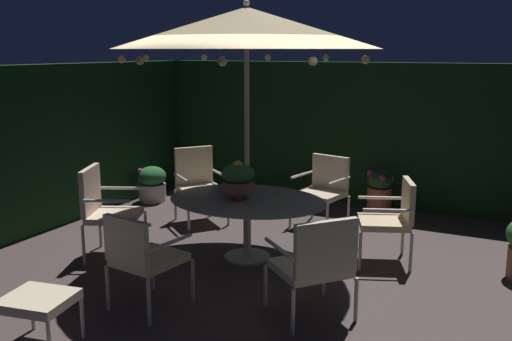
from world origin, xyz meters
TOP-DOWN VIEW (x-y plane):
  - ground_plane at (0.00, 0.00)m, footprint 6.86×6.50m
  - hedge_backdrop_rear at (0.00, 3.10)m, footprint 6.86×0.30m
  - hedge_backdrop_left at (-3.28, 0.00)m, footprint 0.30×6.50m
  - patio_dining_table at (-0.29, 0.10)m, footprint 1.84×1.47m
  - patio_umbrella at (-0.29, 0.10)m, footprint 2.87×2.87m
  - centerpiece_planter at (-0.37, 0.04)m, footprint 0.38×0.38m
  - patio_chair_north at (0.94, -0.98)m, footprint 0.88×0.88m
  - patio_chair_northeast at (1.22, 0.70)m, footprint 0.73×0.72m
  - patio_chair_east at (0.06, 1.69)m, footprint 0.73×0.70m
  - patio_chair_southeast at (-1.58, 1.11)m, footprint 0.84×0.84m
  - patio_chair_south at (-1.80, -0.56)m, footprint 0.78×0.80m
  - patio_chair_southwest at (-0.54, -1.51)m, footprint 0.65×0.68m
  - ottoman_footrest at (-0.88, -2.41)m, footprint 0.60×0.55m
  - potted_plant_right_near at (0.63, 2.51)m, footprint 0.39×0.37m
  - potted_plant_left_far at (-2.80, 1.68)m, footprint 0.45×0.45m

SIDE VIEW (x-z plane):
  - ground_plane at x=0.00m, z-range -0.02..0.00m
  - potted_plant_left_far at x=-2.80m, z-range 0.01..0.57m
  - potted_plant_right_near at x=0.63m, z-range 0.02..0.67m
  - ottoman_footrest at x=-0.88m, z-range 0.16..0.60m
  - patio_chair_southwest at x=-0.54m, z-range 0.08..1.01m
  - patio_chair_east at x=0.06m, z-range 0.08..1.02m
  - patio_chair_north at x=0.94m, z-range 0.07..1.03m
  - patio_chair_northeast at x=1.22m, z-range 0.08..1.04m
  - patio_chair_southeast at x=-1.58m, z-range 0.07..1.09m
  - patio_chair_south at x=-1.80m, z-range 0.08..1.13m
  - patio_dining_table at x=-0.29m, z-range 0.26..0.97m
  - centerpiece_planter at x=-0.37m, z-range 0.74..1.18m
  - hedge_backdrop_rear at x=0.00m, z-range 0.00..2.18m
  - hedge_backdrop_left at x=-3.28m, z-range 0.00..2.18m
  - patio_umbrella at x=-0.29m, z-range 1.14..4.02m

